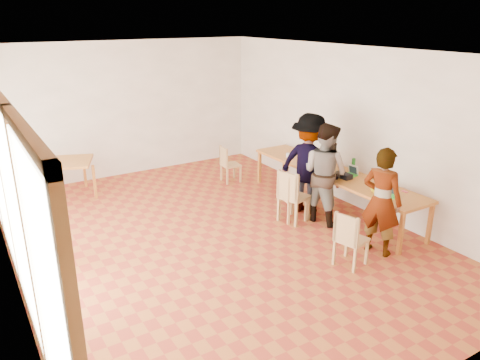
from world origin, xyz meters
The scene contains 25 objects.
ground centered at (0.00, 0.00, 0.00)m, with size 8.00×8.00×0.00m, color #A85728.
wall_back centered at (0.00, 4.00, 1.50)m, with size 6.00×0.10×3.00m, color white.
wall_front centered at (0.00, -4.00, 1.50)m, with size 6.00×0.10×3.00m, color white.
wall_right centered at (3.00, 0.00, 1.50)m, with size 0.10×8.00×3.00m, color white.
window_wall centered at (-2.96, 0.00, 1.50)m, with size 0.10×8.00×3.00m, color white.
ceiling centered at (0.00, 0.00, 3.02)m, with size 6.00×8.00×0.04m, color white.
communal_table centered at (2.50, -0.07, 0.70)m, with size 0.80×4.00×0.75m.
side_table centered at (-1.58, 3.20, 0.67)m, with size 0.90×0.90×0.75m.
chair_near centered at (1.20, -1.86, 0.52)m, with size 0.49×0.49×0.46m.
chair_mid centered at (1.45, -0.18, 0.59)m, with size 0.56×0.56×0.51m.
chair_far centered at (1.48, -0.07, 0.54)m, with size 0.47×0.47×0.47m.
chair_empty centered at (1.57, 2.26, 0.49)m, with size 0.41×0.41×0.43m.
chair_spare centered at (-2.41, 0.44, 0.62)m, with size 0.65×0.65×0.54m.
person_near centered at (1.93, -1.77, 0.85)m, with size 0.62×0.41×1.70m, color gray.
person_mid centered at (2.01, -0.40, 0.89)m, with size 0.87×0.68×1.79m, color gray.
person_far centered at (2.03, 0.07, 0.93)m, with size 1.20×0.69×1.86m, color gray.
laptop_near centered at (2.43, -1.50, 0.81)m, with size 0.27×0.28×0.20m.
laptop_mid centered at (2.64, -0.42, 0.80)m, with size 0.22×0.25×0.19m.
laptop_far centered at (2.69, 0.71, 0.81)m, with size 0.28×0.30×0.21m.
yellow_mug centered at (2.34, -1.26, 0.80)m, with size 0.14×0.14×0.11m, color yellow.
green_bottle centered at (2.74, -0.35, 0.89)m, with size 0.07×0.07×0.28m, color #1C6E20.
clear_glass centered at (2.33, 1.09, 0.80)m, with size 0.07×0.07×0.09m, color silver.
condiment_cup centered at (2.43, 0.07, 0.78)m, with size 0.08×0.08×0.06m, color white.
pink_phone centered at (2.77, -1.52, 0.76)m, with size 0.05×0.10×0.01m, color #E6495C.
black_pouch centered at (2.41, -0.48, 0.80)m, with size 0.16×0.26×0.09m, color black.
Camera 1 is at (-3.32, -6.22, 3.51)m, focal length 35.00 mm.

